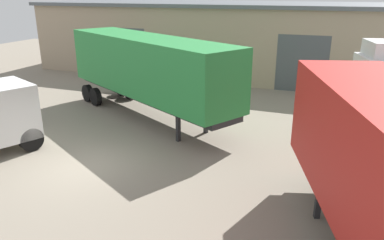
% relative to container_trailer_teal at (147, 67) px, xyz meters
% --- Properties ---
extents(ground_plane, '(60.00, 60.00, 0.00)m').
position_rel_container_trailer_teal_xyz_m(ground_plane, '(0.36, -5.92, -2.61)').
color(ground_plane, gray).
extents(warehouse_building, '(29.32, 9.46, 5.32)m').
position_rel_container_trailer_teal_xyz_m(warehouse_building, '(0.36, 12.55, 0.06)').
color(warehouse_building, tan).
rests_on(warehouse_building, ground_plane).
extents(container_trailer_teal, '(11.03, 7.68, 4.10)m').
position_rel_container_trailer_teal_xyz_m(container_trailer_teal, '(0.00, 0.00, 0.00)').
color(container_trailer_teal, '#28843D').
rests_on(container_trailer_teal, ground_plane).
extents(traffic_cone, '(0.40, 0.40, 0.55)m').
position_rel_container_trailer_teal_xyz_m(traffic_cone, '(8.09, -2.21, -2.35)').
color(traffic_cone, black).
rests_on(traffic_cone, ground_plane).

